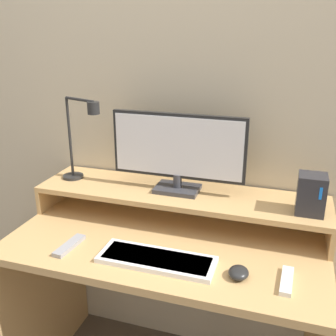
% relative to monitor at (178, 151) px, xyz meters
% --- Properties ---
extents(wall_back, '(6.00, 0.05, 2.50)m').
position_rel_monitor_xyz_m(wall_back, '(0.01, 0.17, 0.17)').
color(wall_back, beige).
rests_on(wall_back, ground_plane).
extents(desk, '(1.21, 0.64, 0.77)m').
position_rel_monitor_xyz_m(desk, '(0.01, -0.18, -0.53)').
color(desk, tan).
rests_on(desk, ground_plane).
extents(monitor_shelf, '(1.21, 0.29, 0.13)m').
position_rel_monitor_xyz_m(monitor_shelf, '(0.01, -0.01, -0.19)').
color(monitor_shelf, tan).
rests_on(monitor_shelf, desk).
extents(monitor, '(0.55, 0.13, 0.33)m').
position_rel_monitor_xyz_m(monitor, '(0.00, 0.00, 0.00)').
color(monitor, '#38383D').
rests_on(monitor, monitor_shelf).
extents(desk_lamp, '(0.23, 0.12, 0.37)m').
position_rel_monitor_xyz_m(desk_lamp, '(-0.43, -0.02, 0.03)').
color(desk_lamp, black).
rests_on(desk_lamp, monitor_shelf).
extents(router_dock, '(0.10, 0.10, 0.15)m').
position_rel_monitor_xyz_m(router_dock, '(0.52, -0.05, -0.10)').
color(router_dock, '#28282D').
rests_on(router_dock, monitor_shelf).
extents(keyboard, '(0.41, 0.15, 0.02)m').
position_rel_monitor_xyz_m(keyboard, '(0.03, -0.35, -0.29)').
color(keyboard, white).
rests_on(keyboard, desk).
extents(mouse, '(0.07, 0.08, 0.03)m').
position_rel_monitor_xyz_m(mouse, '(0.31, -0.35, -0.29)').
color(mouse, black).
rests_on(mouse, desk).
extents(remote_control, '(0.05, 0.16, 0.02)m').
position_rel_monitor_xyz_m(remote_control, '(-0.31, -0.35, -0.29)').
color(remote_control, '#99999E').
rests_on(remote_control, desk).
extents(remote_secondary, '(0.04, 0.15, 0.02)m').
position_rel_monitor_xyz_m(remote_secondary, '(0.46, -0.33, -0.29)').
color(remote_secondary, white).
rests_on(remote_secondary, desk).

